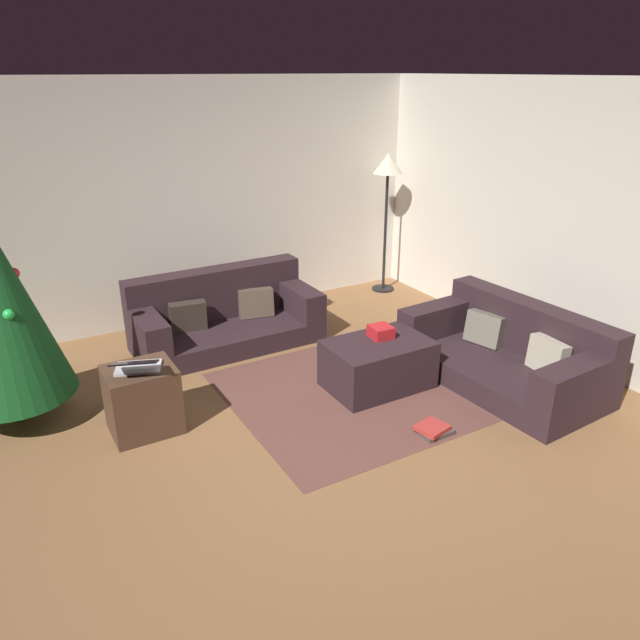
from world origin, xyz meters
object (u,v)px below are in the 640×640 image
object	(u,v)px
corner_lamp	(388,175)
ottoman	(378,364)
couch_left	(223,316)
couch_right	(509,353)
tv_remote	(385,334)
gift_box	(381,332)
laptop	(137,366)
side_table	(143,400)
book_stack	(433,429)

from	to	relation	value
corner_lamp	ottoman	bearing A→B (deg)	-126.70
couch_left	couch_right	xyz separation A→B (m)	(1.94, -2.09, -0.02)
ottoman	tv_remote	bearing A→B (deg)	35.88
gift_box	laptop	xyz separation A→B (m)	(-2.10, 0.20, 0.10)
couch_left	side_table	world-z (taller)	couch_left
laptop	book_stack	size ratio (longest dim) A/B	1.62
corner_lamp	tv_remote	bearing A→B (deg)	-125.56
side_table	book_stack	bearing A→B (deg)	-31.45
corner_lamp	book_stack	bearing A→B (deg)	-118.85
ottoman	gift_box	world-z (taller)	gift_box
book_stack	corner_lamp	bearing A→B (deg)	61.15
couch_left	book_stack	bearing A→B (deg)	106.84
couch_right	side_table	size ratio (longest dim) A/B	3.41
gift_box	book_stack	bearing A→B (deg)	-98.47
book_stack	corner_lamp	xyz separation A→B (m)	(1.62, 2.95, 1.44)
couch_left	gift_box	bearing A→B (deg)	120.21
ottoman	gift_box	distance (m)	0.29
couch_left	side_table	bearing A→B (deg)	46.81
couch_left	side_table	size ratio (longest dim) A/B	3.47
couch_right	side_table	world-z (taller)	couch_right
ottoman	laptop	world-z (taller)	laptop
laptop	gift_box	bearing A→B (deg)	-5.44
laptop	book_stack	distance (m)	2.33
tv_remote	laptop	world-z (taller)	laptop
laptop	side_table	bearing A→B (deg)	69.15
couch_right	ottoman	world-z (taller)	couch_right
tv_remote	book_stack	distance (m)	1.05
couch_left	couch_right	size ratio (longest dim) A/B	1.02
side_table	book_stack	xyz separation A→B (m)	(1.94, -1.19, -0.23)
side_table	corner_lamp	distance (m)	4.15
couch_right	tv_remote	bearing A→B (deg)	55.72
ottoman	gift_box	size ratio (longest dim) A/B	4.74
couch_right	laptop	bearing A→B (deg)	72.93
laptop	corner_lamp	xyz separation A→B (m)	(3.58, 1.81, 0.88)
side_table	couch_left	bearing A→B (deg)	47.25
laptop	book_stack	xyz separation A→B (m)	(1.96, -1.13, -0.56)
ottoman	tv_remote	distance (m)	0.28
couch_left	ottoman	distance (m)	1.80
couch_left	couch_right	bearing A→B (deg)	132.35
gift_box	ottoman	bearing A→B (deg)	-133.92
laptop	book_stack	world-z (taller)	laptop
laptop	corner_lamp	bearing A→B (deg)	26.86
couch_left	book_stack	distance (m)	2.58
book_stack	couch_right	bearing A→B (deg)	17.25
tv_remote	corner_lamp	world-z (taller)	corner_lamp
ottoman	couch_left	bearing A→B (deg)	117.37
corner_lamp	laptop	bearing A→B (deg)	-153.14
couch_right	gift_box	world-z (taller)	couch_right
tv_remote	laptop	bearing A→B (deg)	-167.57
side_table	gift_box	bearing A→B (deg)	-6.94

